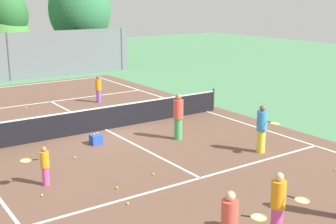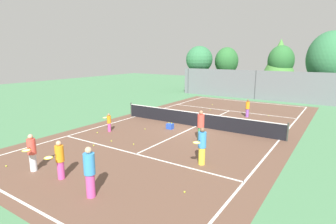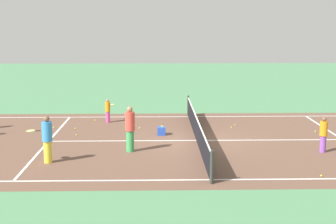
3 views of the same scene
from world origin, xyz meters
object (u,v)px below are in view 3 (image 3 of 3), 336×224
(tennis_ball_1, at_px, (140,128))
(tennis_ball_2, at_px, (75,128))
(player_5, at_px, (130,129))
(tennis_ball_11, at_px, (95,120))
(player_1, at_px, (47,139))
(tennis_ball_4, at_px, (321,176))
(ball_crate, at_px, (161,131))
(tennis_ball_12, at_px, (235,125))
(player_0, at_px, (323,134))
(tennis_ball_7, at_px, (315,131))
(tennis_ball_9, at_px, (76,135))
(player_4, at_px, (108,110))
(tennis_ball_0, at_px, (54,127))
(tennis_ball_3, at_px, (231,127))

(tennis_ball_1, xyz_separation_m, tennis_ball_2, (-0.02, -3.09, 0.00))
(player_5, height_order, tennis_ball_11, player_5)
(player_1, distance_m, tennis_ball_4, 9.73)
(player_1, height_order, tennis_ball_2, player_1)
(ball_crate, height_order, tennis_ball_12, ball_crate)
(tennis_ball_11, bearing_deg, tennis_ball_12, 79.33)
(player_0, height_order, tennis_ball_7, player_0)
(player_1, relative_size, tennis_ball_1, 26.37)
(ball_crate, bearing_deg, tennis_ball_12, 118.30)
(tennis_ball_11, bearing_deg, player_1, -6.00)
(ball_crate, distance_m, tennis_ball_11, 4.75)
(tennis_ball_2, xyz_separation_m, tennis_ball_9, (1.44, 0.28, 0.00))
(player_0, bearing_deg, player_5, -92.21)
(ball_crate, bearing_deg, player_4, -137.65)
(tennis_ball_0, distance_m, tennis_ball_12, 8.89)
(player_5, distance_m, tennis_ball_12, 7.02)
(player_1, distance_m, tennis_ball_3, 9.64)
(tennis_ball_1, bearing_deg, tennis_ball_3, 90.71)
(player_1, distance_m, tennis_ball_7, 12.44)
(tennis_ball_0, distance_m, tennis_ball_2, 1.10)
(tennis_ball_7, bearing_deg, tennis_ball_11, -105.33)
(player_1, xyz_separation_m, tennis_ball_2, (-5.80, 0.09, -0.86))
(player_4, height_order, player_5, player_5)
(tennis_ball_2, bearing_deg, tennis_ball_12, 94.71)
(player_5, bearing_deg, tennis_ball_4, 62.05)
(tennis_ball_0, bearing_deg, tennis_ball_9, 38.86)
(tennis_ball_4, bearing_deg, tennis_ball_2, -129.42)
(ball_crate, height_order, tennis_ball_11, ball_crate)
(tennis_ball_2, height_order, tennis_ball_9, same)
(ball_crate, relative_size, tennis_ball_3, 6.45)
(tennis_ball_9, bearing_deg, player_1, -4.89)
(tennis_ball_12, bearing_deg, tennis_ball_4, 10.83)
(player_5, distance_m, tennis_ball_3, 6.42)
(player_4, xyz_separation_m, tennis_ball_3, (1.59, 6.10, -0.59))
(tennis_ball_2, relative_size, tennis_ball_11, 1.00)
(player_0, relative_size, tennis_ball_11, 21.53)
(ball_crate, xyz_separation_m, tennis_ball_11, (-3.31, -3.41, -0.15))
(tennis_ball_0, height_order, tennis_ball_1, same)
(tennis_ball_7, xyz_separation_m, tennis_ball_9, (0.51, -11.05, 0.00))
(player_5, relative_size, tennis_ball_0, 27.55)
(player_4, bearing_deg, tennis_ball_3, 75.41)
(tennis_ball_7, bearing_deg, tennis_ball_12, -114.03)
(tennis_ball_9, bearing_deg, tennis_ball_12, 105.47)
(player_1, bearing_deg, tennis_ball_11, 174.00)
(tennis_ball_7, bearing_deg, player_5, -68.58)
(tennis_ball_3, xyz_separation_m, tennis_ball_12, (-0.60, 0.26, 0.00))
(player_0, height_order, tennis_ball_2, player_0)
(tennis_ball_0, relative_size, tennis_ball_4, 1.00)
(tennis_ball_9, bearing_deg, tennis_ball_1, 116.85)
(player_1, bearing_deg, tennis_ball_1, 151.17)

